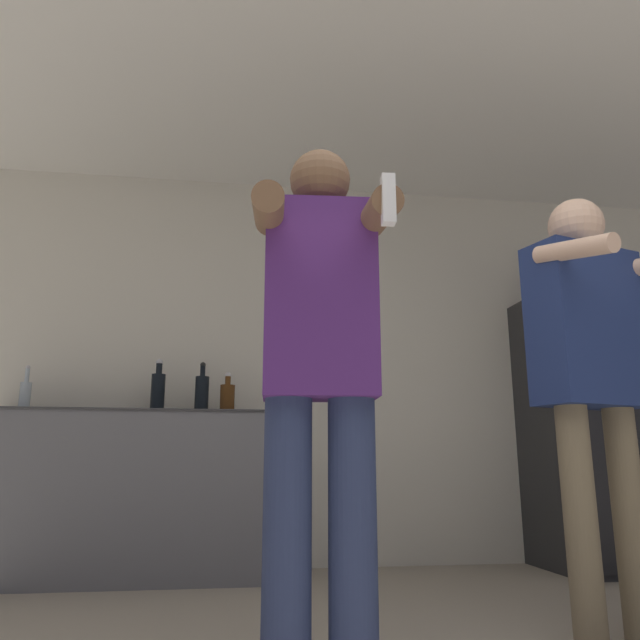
% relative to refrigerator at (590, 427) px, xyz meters
% --- Properties ---
extents(wall_back, '(7.00, 0.06, 2.55)m').
position_rel_refrigerator_xyz_m(wall_back, '(-1.81, 0.39, 0.42)').
color(wall_back, beige).
rests_on(wall_back, ground_plane).
extents(ceiling_slab, '(7.00, 3.71, 0.05)m').
position_rel_refrigerator_xyz_m(ceiling_slab, '(-1.81, -1.24, 1.72)').
color(ceiling_slab, silver).
rests_on(ceiling_slab, wall_back).
extents(refrigerator, '(0.66, 0.75, 1.71)m').
position_rel_refrigerator_xyz_m(refrigerator, '(0.00, 0.00, 0.00)').
color(refrigerator, '#262628').
rests_on(refrigerator, ground_plane).
extents(counter, '(1.63, 0.60, 0.92)m').
position_rel_refrigerator_xyz_m(counter, '(-2.84, 0.07, -0.40)').
color(counter, slate).
rests_on(counter, ground_plane).
extents(bottle_green_wine, '(0.06, 0.06, 0.27)m').
position_rel_refrigerator_xyz_m(bottle_green_wine, '(-3.46, 0.13, 0.17)').
color(bottle_green_wine, silver).
rests_on(bottle_green_wine, counter).
extents(bottle_tall_gin, '(0.08, 0.08, 0.32)m').
position_rel_refrigerator_xyz_m(bottle_tall_gin, '(-2.44, 0.13, 0.19)').
color(bottle_tall_gin, black).
rests_on(bottle_tall_gin, counter).
extents(bottle_clear_vodka, '(0.09, 0.09, 0.26)m').
position_rel_refrigerator_xyz_m(bottle_clear_vodka, '(-2.29, 0.13, 0.17)').
color(bottle_clear_vodka, '#563314').
rests_on(bottle_clear_vodka, counter).
extents(bottle_brown_liquor, '(0.08, 0.08, 0.33)m').
position_rel_refrigerator_xyz_m(bottle_brown_liquor, '(-2.70, 0.13, 0.20)').
color(bottle_brown_liquor, black).
rests_on(bottle_brown_liquor, counter).
extents(person_woman_foreground, '(0.44, 0.46, 1.62)m').
position_rel_refrigerator_xyz_m(person_woman_foreground, '(-2.01, -1.89, 0.04)').
color(person_woman_foreground, navy).
rests_on(person_woman_foreground, ground_plane).
extents(person_man_side, '(0.59, 0.56, 1.68)m').
position_rel_refrigerator_xyz_m(person_man_side, '(-0.89, -1.51, 0.17)').
color(person_man_side, '#75664C').
rests_on(person_man_side, ground_plane).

